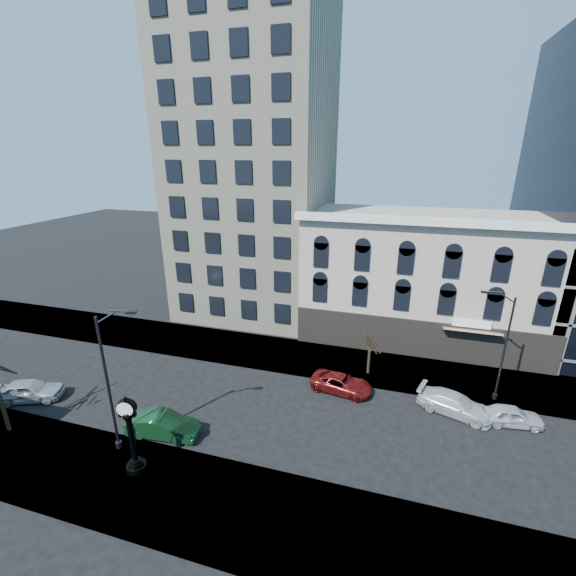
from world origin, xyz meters
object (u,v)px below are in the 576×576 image
(street_clock, at_px, (132,438))
(car_near_a, at_px, (29,390))
(street_lamp_near, at_px, (113,345))
(car_near_b, at_px, (163,425))

(street_clock, bearing_deg, car_near_a, 146.69)
(street_lamp_near, xyz_separation_m, car_near_b, (1.35, 1.58, -6.44))
(car_near_b, bearing_deg, car_near_a, 80.53)
(street_clock, relative_size, car_near_a, 1.07)
(street_lamp_near, height_order, car_near_b, street_lamp_near)
(street_lamp_near, bearing_deg, car_near_a, 145.43)
(street_clock, height_order, car_near_a, street_clock)
(street_clock, height_order, car_near_b, street_clock)
(street_lamp_near, bearing_deg, car_near_b, 26.49)
(street_clock, xyz_separation_m, street_lamp_near, (-1.50, 1.44, 4.85))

